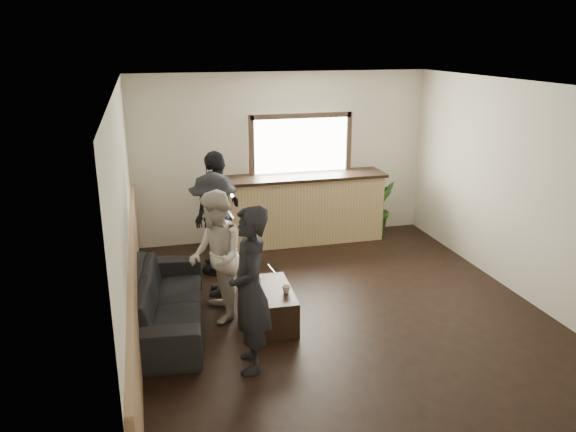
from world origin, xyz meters
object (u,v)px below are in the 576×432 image
object	(u,v)px
person_c	(214,235)
person_b	(216,257)
bar_counter	(304,204)
person_d	(218,213)
cup_a	(256,282)
coffee_table	(270,306)
person_a	(250,290)
sofa	(164,300)
cup_b	(286,289)
potted_plant	(380,208)

from	to	relation	value
person_c	person_b	bearing A→B (deg)	7.50
bar_counter	person_c	size ratio (longest dim) A/B	1.63
person_d	cup_a	bearing A→B (deg)	47.53
coffee_table	cup_a	bearing A→B (deg)	133.61
person_a	coffee_table	bearing A→B (deg)	161.95
bar_counter	cup_a	bearing A→B (deg)	-118.14
coffee_table	person_b	bearing A→B (deg)	155.54
sofa	cup_a	xyz separation A→B (m)	(1.09, -0.10, 0.15)
coffee_table	person_b	distance (m)	0.88
coffee_table	person_d	bearing A→B (deg)	102.03
coffee_table	person_c	distance (m)	1.28
coffee_table	person_b	xyz separation A→B (m)	(-0.59, 0.27, 0.59)
coffee_table	person_b	size ratio (longest dim) A/B	0.60
cup_b	person_a	distance (m)	1.04
sofa	person_b	world-z (taller)	person_b
cup_b	person_a	size ratio (longest dim) A/B	0.06
person_c	potted_plant	bearing A→B (deg)	131.59
bar_counter	cup_b	xyz separation A→B (m)	(-1.05, -2.83, -0.17)
sofa	person_a	bearing A→B (deg)	-138.10
sofa	cup_b	size ratio (longest dim) A/B	22.47
coffee_table	cup_a	size ratio (longest dim) A/B	7.41
cup_a	cup_b	xyz separation A→B (m)	(0.31, -0.29, -0.00)
bar_counter	potted_plant	size ratio (longest dim) A/B	2.78
person_c	cup_a	bearing A→B (deg)	37.54
sofa	bar_counter	bearing A→B (deg)	-38.98
potted_plant	person_c	size ratio (longest dim) A/B	0.59
cup_a	cup_b	world-z (taller)	cup_a
cup_b	cup_a	bearing A→B (deg)	136.73
cup_a	person_b	size ratio (longest dim) A/B	0.08
potted_plant	cup_a	bearing A→B (deg)	-137.40
bar_counter	coffee_table	size ratio (longest dim) A/B	2.80
sofa	cup_a	bearing A→B (deg)	-88.96
bar_counter	cup_a	size ratio (longest dim) A/B	20.78
sofa	person_a	size ratio (longest dim) A/B	1.27
person_a	person_d	size ratio (longest dim) A/B	0.97
person_a	person_c	distance (m)	1.90
potted_plant	person_a	bearing A→B (deg)	-130.00
bar_counter	person_b	size ratio (longest dim) A/B	1.68
coffee_table	person_a	xyz separation A→B (m)	(-0.40, -0.91, 0.66)
bar_counter	person_d	bearing A→B (deg)	-148.61
bar_counter	person_d	size ratio (longest dim) A/B	1.49
person_b	person_c	xyz separation A→B (m)	(0.08, 0.72, 0.02)
cup_a	person_d	distance (m)	1.64
coffee_table	cup_a	world-z (taller)	cup_a
cup_b	person_d	distance (m)	1.98
cup_b	potted_plant	bearing A→B (deg)	49.20
person_a	person_b	size ratio (longest dim) A/B	1.09
bar_counter	person_b	world-z (taller)	bar_counter
coffee_table	person_a	world-z (taller)	person_a
coffee_table	bar_counter	bearing A→B (deg)	65.56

